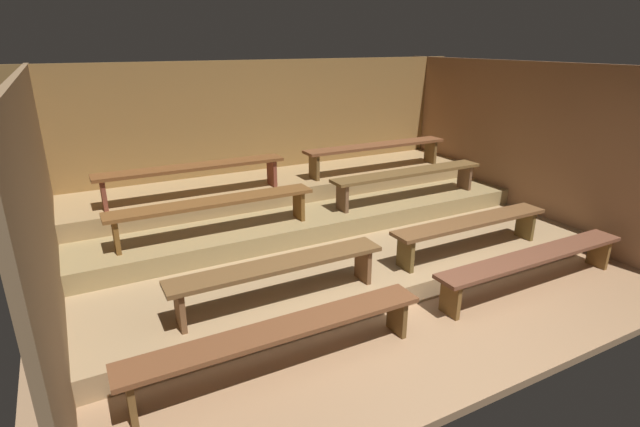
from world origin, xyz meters
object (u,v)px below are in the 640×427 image
bench_lower_left (279,270)px  bench_middle_left (214,206)px  bench_floor_left (281,334)px  bench_upper_left (193,171)px  bench_middle_right (408,176)px  bench_floor_right (534,260)px  bench_upper_right (376,149)px  bench_lower_right (471,226)px

bench_lower_left → bench_middle_left: (-0.19, 1.45, 0.24)m
bench_floor_left → bench_upper_left: size_ratio=1.08×
bench_middle_left → bench_middle_right: bearing=0.0°
bench_lower_left → bench_floor_right: bearing=-13.9°
bench_upper_left → bench_upper_right: size_ratio=1.00×
bench_floor_right → bench_lower_right: bearing=113.2°
bench_floor_left → bench_upper_left: bearing=88.2°
bench_upper_right → bench_upper_left: bearing=180.0°
bench_lower_left → bench_lower_right: size_ratio=1.00×
bench_middle_right → bench_upper_right: bearing=89.1°
bench_floor_right → bench_lower_right: (-0.29, 0.68, 0.22)m
bench_middle_right → bench_lower_right: bearing=-97.4°
bench_floor_right → bench_middle_right: bearing=92.8°
bench_middle_right → bench_upper_left: 2.98m
bench_lower_left → bench_upper_right: bearing=40.7°
bench_lower_left → bench_middle_left: size_ratio=0.88×
bench_middle_left → bench_upper_right: bearing=16.4°
bench_floor_left → bench_floor_right: 3.05m
bench_floor_right → bench_middle_right: size_ratio=1.08×
bench_upper_right → bench_floor_left: bearing=-134.8°
bench_floor_left → bench_middle_left: (0.10, 2.14, 0.46)m
bench_middle_right → bench_upper_right: 0.87m
bench_floor_left → bench_floor_right: size_ratio=1.00×
bench_floor_right → bench_lower_right: 0.78m
bench_middle_left → bench_lower_right: bearing=-28.7°
bench_floor_left → bench_middle_right: size_ratio=1.08×
bench_middle_right → bench_upper_left: size_ratio=1.00×
bench_lower_right → bench_upper_right: 2.35m
bench_middle_left → bench_middle_right: same height
bench_floor_left → bench_middle_left: bench_middle_left is taller
bench_floor_left → bench_lower_left: (0.29, 0.68, 0.22)m
bench_lower_right → bench_middle_left: 3.03m
bench_middle_left → bench_upper_left: 0.87m
bench_lower_right → bench_upper_left: (-2.67, 2.29, 0.47)m
bench_middle_right → bench_upper_left: (-2.85, 0.84, 0.23)m
bench_middle_right → bench_upper_right: size_ratio=1.00×
bench_floor_right → bench_middle_left: bench_middle_left is taller
bench_floor_right → bench_upper_right: bench_upper_right is taller
bench_lower_right → bench_upper_right: bearing=85.0°
bench_floor_left → bench_middle_right: bench_middle_right is taller
bench_floor_left → bench_lower_left: size_ratio=1.22×
bench_upper_left → bench_lower_left: bearing=-85.0°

